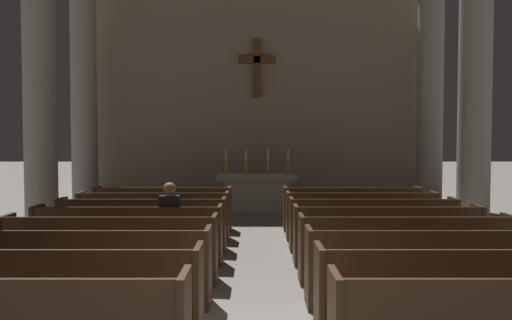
{
  "coord_description": "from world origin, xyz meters",
  "views": [
    {
      "loc": [
        -0.03,
        -4.18,
        2.02
      ],
      "look_at": [
        0.0,
        8.86,
        1.47
      ],
      "focal_mm": 36.93,
      "sensor_mm": 36.0,
      "label": 1
    }
  ],
  "objects_px": {
    "pew_left_row_5": "(127,235)",
    "pew_left_row_7": "(153,216)",
    "pew_right_row_7": "(360,216)",
    "pew_right_row_8": "(350,209)",
    "pew_left_row_3": "(85,267)",
    "column_right_third": "(474,84)",
    "candlestick_inner_left": "(245,167)",
    "pew_right_row_3": "(429,267)",
    "candlestick_outer_right": "(287,167)",
    "pew_left_row_8": "(162,209)",
    "pew_left_row_4": "(109,249)",
    "column_left_fourth": "(83,95)",
    "pew_right_row_2": "(464,293)",
    "candlestick_outer_left": "(225,167)",
    "pew_left_row_6": "(141,224)",
    "pew_left_row_2": "(52,293)",
    "pew_right_row_6": "(371,224)",
    "column_right_fourth": "(429,95)",
    "altar": "(256,192)",
    "pew_right_row_4": "(404,249)",
    "pew_right_row_5": "(386,235)",
    "candlestick_inner_right": "(267,167)",
    "column_left_third": "(38,84)",
    "lone_worshipper": "(169,221)"
  },
  "relations": [
    {
      "from": "pew_left_row_5",
      "to": "pew_left_row_7",
      "type": "bearing_deg",
      "value": 90.0
    },
    {
      "from": "pew_right_row_7",
      "to": "pew_right_row_8",
      "type": "height_order",
      "value": "same"
    },
    {
      "from": "pew_left_row_7",
      "to": "pew_left_row_3",
      "type": "bearing_deg",
      "value": -90.0
    },
    {
      "from": "column_right_third",
      "to": "candlestick_inner_left",
      "type": "xyz_separation_m",
      "value": [
        -5.11,
        2.69,
        -1.98
      ]
    },
    {
      "from": "pew_right_row_3",
      "to": "candlestick_outer_right",
      "type": "height_order",
      "value": "candlestick_outer_right"
    },
    {
      "from": "pew_left_row_8",
      "to": "pew_right_row_8",
      "type": "xyz_separation_m",
      "value": [
        4.11,
        0.0,
        0.0
      ]
    },
    {
      "from": "pew_left_row_4",
      "to": "column_left_fourth",
      "type": "bearing_deg",
      "value": 110.38
    },
    {
      "from": "pew_left_row_4",
      "to": "column_right_third",
      "type": "bearing_deg",
      "value": 32.76
    },
    {
      "from": "pew_right_row_2",
      "to": "candlestick_outer_left",
      "type": "xyz_separation_m",
      "value": [
        -2.9,
        9.18,
        0.75
      ]
    },
    {
      "from": "pew_left_row_6",
      "to": "pew_right_row_8",
      "type": "xyz_separation_m",
      "value": [
        4.11,
        2.07,
        0.0
      ]
    },
    {
      "from": "pew_left_row_2",
      "to": "pew_right_row_8",
      "type": "distance_m",
      "value": 7.45
    },
    {
      "from": "candlestick_outer_right",
      "to": "pew_left_row_7",
      "type": "bearing_deg",
      "value": -125.99
    },
    {
      "from": "pew_left_row_8",
      "to": "pew_right_row_6",
      "type": "xyz_separation_m",
      "value": [
        4.11,
        -2.07,
        0.0
      ]
    },
    {
      "from": "column_right_third",
      "to": "column_right_fourth",
      "type": "xyz_separation_m",
      "value": [
        0.0,
        2.99,
        0.0
      ]
    },
    {
      "from": "pew_left_row_5",
      "to": "pew_right_row_7",
      "type": "distance_m",
      "value": 4.6
    },
    {
      "from": "pew_right_row_6",
      "to": "candlestick_outer_right",
      "type": "xyz_separation_m",
      "value": [
        -1.2,
        5.03,
        0.75
      ]
    },
    {
      "from": "pew_left_row_7",
      "to": "pew_right_row_3",
      "type": "height_order",
      "value": "same"
    },
    {
      "from": "pew_left_row_2",
      "to": "altar",
      "type": "distance_m",
      "value": 9.41
    },
    {
      "from": "pew_right_row_4",
      "to": "pew_right_row_6",
      "type": "height_order",
      "value": "same"
    },
    {
      "from": "candlestick_outer_right",
      "to": "pew_right_row_5",
      "type": "bearing_deg",
      "value": -78.78
    },
    {
      "from": "pew_right_row_3",
      "to": "pew_right_row_6",
      "type": "height_order",
      "value": "same"
    },
    {
      "from": "candlestick_inner_right",
      "to": "candlestick_outer_right",
      "type": "height_order",
      "value": "same"
    },
    {
      "from": "pew_right_row_3",
      "to": "column_right_third",
      "type": "xyz_separation_m",
      "value": [
        2.75,
        5.45,
        2.73
      ]
    },
    {
      "from": "pew_left_row_6",
      "to": "candlestick_outer_right",
      "type": "relative_size",
      "value": 4.29
    },
    {
      "from": "column_left_third",
      "to": "column_right_third",
      "type": "relative_size",
      "value": 1.0
    },
    {
      "from": "candlestick_outer_right",
      "to": "pew_left_row_3",
      "type": "bearing_deg",
      "value": -109.63
    },
    {
      "from": "pew_left_row_3",
      "to": "pew_left_row_8",
      "type": "height_order",
      "value": "same"
    },
    {
      "from": "pew_left_row_8",
      "to": "lone_worshipper",
      "type": "relative_size",
      "value": 2.24
    },
    {
      "from": "pew_right_row_7",
      "to": "candlestick_inner_left",
      "type": "distance_m",
      "value": 4.7
    },
    {
      "from": "pew_left_row_3",
      "to": "pew_right_row_5",
      "type": "xyz_separation_m",
      "value": [
        4.11,
        2.07,
        0.0
      ]
    },
    {
      "from": "column_left_third",
      "to": "candlestick_outer_left",
      "type": "xyz_separation_m",
      "value": [
        3.96,
        2.69,
        -1.98
      ]
    },
    {
      "from": "pew_left_row_4",
      "to": "pew_left_row_8",
      "type": "xyz_separation_m",
      "value": [
        0.0,
        4.14,
        0.0
      ]
    },
    {
      "from": "pew_left_row_7",
      "to": "candlestick_outer_left",
      "type": "distance_m",
      "value": 4.24
    },
    {
      "from": "pew_right_row_8",
      "to": "column_left_fourth",
      "type": "bearing_deg",
      "value": 154.55
    },
    {
      "from": "pew_right_row_4",
      "to": "column_right_third",
      "type": "height_order",
      "value": "column_right_third"
    },
    {
      "from": "pew_left_row_3",
      "to": "pew_right_row_8",
      "type": "height_order",
      "value": "same"
    },
    {
      "from": "pew_right_row_2",
      "to": "column_left_fourth",
      "type": "height_order",
      "value": "column_left_fourth"
    },
    {
      "from": "pew_right_row_6",
      "to": "lone_worshipper",
      "type": "xyz_separation_m",
      "value": [
        -3.44,
        -1.0,
        0.22
      ]
    },
    {
      "from": "column_right_fourth",
      "to": "altar",
      "type": "distance_m",
      "value": 5.51
    },
    {
      "from": "pew_right_row_4",
      "to": "candlestick_inner_left",
      "type": "xyz_separation_m",
      "value": [
        -2.35,
        7.11,
        0.75
      ]
    },
    {
      "from": "column_right_third",
      "to": "candlestick_outer_right",
      "type": "relative_size",
      "value": 9.56
    },
    {
      "from": "pew_right_row_3",
      "to": "pew_right_row_7",
      "type": "height_order",
      "value": "same"
    },
    {
      "from": "pew_right_row_5",
      "to": "pew_right_row_8",
      "type": "xyz_separation_m",
      "value": [
        0.0,
        3.11,
        0.0
      ]
    },
    {
      "from": "pew_right_row_2",
      "to": "pew_right_row_5",
      "type": "xyz_separation_m",
      "value": [
        0.0,
        3.11,
        0.0
      ]
    },
    {
      "from": "pew_left_row_4",
      "to": "candlestick_inner_right",
      "type": "distance_m",
      "value": 7.52
    },
    {
      "from": "pew_left_row_2",
      "to": "pew_right_row_6",
      "type": "relative_size",
      "value": 1.0
    },
    {
      "from": "candlestick_outer_right",
      "to": "column_right_fourth",
      "type": "bearing_deg",
      "value": 4.36
    },
    {
      "from": "pew_left_row_7",
      "to": "candlestick_inner_left",
      "type": "xyz_separation_m",
      "value": [
        1.75,
        4.0,
        0.75
      ]
    },
    {
      "from": "candlestick_inner_left",
      "to": "candlestick_outer_right",
      "type": "xyz_separation_m",
      "value": [
        1.15,
        0.0,
        0.0
      ]
    },
    {
      "from": "column_right_fourth",
      "to": "lone_worshipper",
      "type": "bearing_deg",
      "value": -134.37
    }
  ]
}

